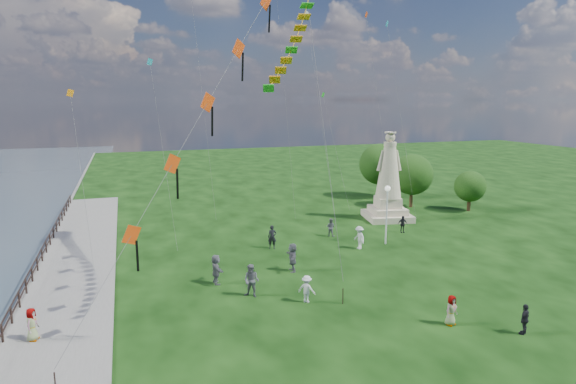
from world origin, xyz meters
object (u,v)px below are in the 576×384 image
object	(u,v)px
person_3	(525,319)
person_4	(451,310)
statue	(388,187)
lamppost	(387,202)
person_5	(216,269)
person_2	(307,289)
person_7	(331,227)
person_6	(272,237)
person_10	(32,326)
person_1	(252,281)
person_11	(293,257)
person_8	(359,238)
person_9	(403,224)

from	to	relation	value
person_3	person_4	world-z (taller)	person_4
statue	person_3	bearing A→B (deg)	-92.46
lamppost	person_5	xyz separation A→B (m)	(-14.10, -3.97, -2.42)
person_2	person_4	bearing A→B (deg)	-177.43
person_4	person_7	world-z (taller)	person_4
person_6	lamppost	bearing A→B (deg)	8.00
person_5	person_10	distance (m)	10.43
person_7	person_10	bearing A→B (deg)	74.85
person_1	person_6	world-z (taller)	person_1
person_6	person_7	world-z (taller)	person_6
person_11	lamppost	bearing A→B (deg)	120.80
person_2	person_4	xyz separation A→B (m)	(5.86, -4.89, -0.00)
person_5	person_2	bearing A→B (deg)	-138.24
statue	person_6	distance (m)	14.23
person_1	person_4	bearing A→B (deg)	0.63
person_1	person_11	bearing A→B (deg)	79.87
lamppost	person_2	distance (m)	13.15
person_5	person_6	world-z (taller)	person_5
person_1	person_2	size ratio (longest dim) A/B	1.24
person_2	person_7	xyz separation A→B (m)	(6.63, 11.74, -0.02)
statue	person_7	world-z (taller)	statue
person_1	person_5	size ratio (longest dim) A/B	1.04
person_7	person_8	distance (m)	3.92
person_4	person_11	xyz separation A→B (m)	(-4.97, 9.82, 0.18)
person_5	person_6	bearing A→B (deg)	-45.70
person_1	person_9	world-z (taller)	person_1
person_4	person_6	bearing A→B (deg)	91.16
lamppost	person_6	xyz separation A→B (m)	(-8.77, 1.73, -2.44)
person_3	person_8	world-z (taller)	person_8
person_1	person_10	xyz separation A→B (m)	(-10.98, -1.82, -0.18)
person_2	person_1	bearing A→B (deg)	9.97
statue	person_10	xyz separation A→B (m)	(-27.78, -15.46, -2.32)
person_4	person_10	world-z (taller)	person_10
person_11	person_6	bearing A→B (deg)	-172.04
person_3	person_2	bearing A→B (deg)	-65.86
person_9	person_7	bearing A→B (deg)	-178.37
person_1	person_9	bearing A→B (deg)	68.45
person_1	person_7	xyz separation A→B (m)	(9.34, 10.01, -0.21)
lamppost	person_10	size ratio (longest dim) A/B	2.96
person_1	statue	bearing A→B (deg)	77.38
statue	person_7	bearing A→B (deg)	-142.62
person_4	person_2	bearing A→B (deg)	123.53
person_1	person_10	world-z (taller)	person_1
person_2	person_8	bearing A→B (deg)	-90.32
statue	person_9	world-z (taller)	statue
statue	person_7	size ratio (longest dim) A/B	5.45
person_3	person_10	bearing A→B (deg)	-44.11
person_8	person_3	bearing A→B (deg)	-4.52
lamppost	person_4	xyz separation A→B (m)	(-3.98, -13.23, -2.57)
person_4	person_10	xyz separation A→B (m)	(-19.55, 4.80, 0.01)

